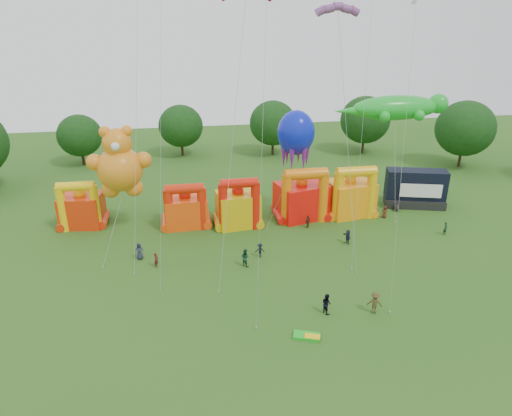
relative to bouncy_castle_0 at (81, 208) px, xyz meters
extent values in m
plane|color=#285518|center=(20.33, -28.72, -2.26)|extent=(160.00, 160.00, 0.00)
cylinder|color=#352314|center=(57.30, 13.94, -0.40)|extent=(0.44, 0.44, 3.72)
ellipsoid|color=#133811|center=(57.30, 13.94, 4.14)|extent=(9.30, 9.30, 8.89)
cylinder|color=#352314|center=(44.62, 24.45, -0.51)|extent=(0.44, 0.44, 3.51)
ellipsoid|color=#133811|center=(44.62, 24.45, 3.78)|extent=(8.77, 8.78, 8.39)
cylinder|color=#352314|center=(28.23, 26.17, -0.61)|extent=(0.44, 0.44, 3.30)
ellipsoid|color=#133811|center=(28.23, 26.17, 3.42)|extent=(8.25, 8.25, 7.88)
cylinder|color=#352314|center=(12.16, 28.15, -0.72)|extent=(0.44, 0.44, 3.09)
ellipsoid|color=#133811|center=(12.16, 28.15, 3.06)|extent=(7.73, 7.72, 7.38)
cylinder|color=#352314|center=(-4.37, 25.36, -0.82)|extent=(0.44, 0.44, 2.88)
ellipsoid|color=#133811|center=(-4.37, 25.36, 2.70)|extent=(7.20, 7.20, 6.88)
cube|color=red|center=(0.00, 0.26, -0.38)|extent=(5.10, 4.30, 3.77)
cylinder|color=yellow|center=(-1.81, -1.09, 0.43)|extent=(1.02, 1.02, 5.38)
cylinder|color=yellow|center=(1.81, -1.09, 0.43)|extent=(1.02, 1.02, 5.38)
cylinder|color=yellow|center=(0.00, -1.09, 3.12)|extent=(4.13, 1.07, 1.07)
sphere|color=yellow|center=(0.00, 0.26, 1.81)|extent=(1.40, 1.40, 1.40)
cube|color=#FC4B0D|center=(12.10, -1.69, -0.48)|extent=(5.10, 4.17, 3.56)
cylinder|color=red|center=(10.20, -3.11, 0.28)|extent=(1.08, 1.08, 5.09)
cylinder|color=red|center=(14.01, -3.11, 0.28)|extent=(1.08, 1.08, 5.09)
cylinder|color=red|center=(12.10, -3.11, 2.83)|extent=(4.36, 1.13, 1.13)
sphere|color=red|center=(12.10, -1.69, 1.60)|extent=(1.40, 1.40, 1.40)
cube|color=gold|center=(18.23, -2.67, -0.26)|extent=(5.22, 4.39, 4.02)
cylinder|color=red|center=(16.36, -4.06, 0.61)|extent=(1.05, 1.05, 5.74)
cylinder|color=red|center=(20.09, -4.06, 0.61)|extent=(1.05, 1.05, 5.74)
cylinder|color=red|center=(18.23, -4.06, 3.47)|extent=(4.25, 1.10, 1.10)
sphere|color=red|center=(18.23, -2.67, 2.05)|extent=(1.40, 1.40, 1.40)
cube|color=red|center=(26.20, -1.61, -0.11)|extent=(6.61, 5.78, 4.30)
cylinder|color=orange|center=(23.99, -3.26, 0.81)|extent=(1.25, 1.25, 6.14)
cylinder|color=orange|center=(28.42, -3.26, 0.81)|extent=(1.25, 1.25, 6.14)
cylinder|color=orange|center=(26.20, -3.26, 3.88)|extent=(5.06, 1.31, 1.31)
sphere|color=orange|center=(26.20, -1.61, 2.34)|extent=(1.40, 1.40, 1.40)
cube|color=orange|center=(32.39, -1.69, -0.14)|extent=(6.08, 5.20, 4.25)
cylinder|color=#FAB10D|center=(30.27, -3.26, 0.77)|extent=(1.19, 1.19, 6.07)
cylinder|color=#FAB10D|center=(34.50, -3.26, 0.77)|extent=(1.19, 1.19, 6.07)
cylinder|color=#FAB10D|center=(32.39, -3.26, 3.80)|extent=(4.82, 1.25, 1.25)
sphere|color=#FAB10D|center=(32.39, -1.69, 2.28)|extent=(1.40, 1.40, 1.40)
cube|color=black|center=(41.78, -0.77, -1.71)|extent=(8.02, 4.75, 1.10)
cube|color=black|center=(41.78, -0.57, 0.72)|extent=(7.92, 4.40, 3.77)
cube|color=white|center=(41.78, -2.04, 0.34)|extent=(5.03, 1.48, 1.77)
cylinder|color=black|center=(38.76, -1.90, -1.86)|extent=(0.30, 0.90, 0.90)
cylinder|color=black|center=(44.79, -1.90, -1.86)|extent=(0.30, 0.90, 0.90)
sphere|color=orange|center=(5.19, -1.81, 5.13)|extent=(5.02, 5.02, 5.02)
sphere|color=orange|center=(5.19, -1.81, 8.10)|extent=(3.20, 3.20, 3.20)
sphere|color=orange|center=(4.05, -1.81, 9.36)|extent=(1.26, 1.26, 1.26)
sphere|color=orange|center=(6.33, -1.81, 9.36)|extent=(1.26, 1.26, 1.26)
sphere|color=orange|center=(2.56, -1.81, 6.04)|extent=(1.83, 1.83, 1.83)
sphere|color=orange|center=(7.81, -1.81, 6.04)|extent=(1.83, 1.83, 1.83)
sphere|color=orange|center=(3.93, -1.81, 2.85)|extent=(2.06, 2.06, 2.06)
sphere|color=orange|center=(6.44, -1.81, 2.85)|extent=(2.06, 2.06, 2.06)
sphere|color=white|center=(5.19, -3.35, 8.10)|extent=(0.91, 0.91, 0.91)
ellipsoid|color=green|center=(39.51, 2.86, 10.02)|extent=(11.77, 3.68, 3.13)
sphere|color=green|center=(45.25, 2.86, 10.36)|extent=(2.53, 2.53, 2.53)
cone|color=green|center=(33.53, 2.86, 9.79)|extent=(4.60, 1.84, 1.84)
sphere|color=green|center=(41.80, 4.70, 9.33)|extent=(1.38, 1.38, 1.38)
sphere|color=green|center=(41.80, 1.03, 9.33)|extent=(1.38, 1.38, 1.38)
sphere|color=green|center=(37.21, 4.70, 9.33)|extent=(1.38, 1.38, 1.38)
sphere|color=green|center=(37.21, 1.03, 9.33)|extent=(1.38, 1.38, 1.38)
ellipsoid|color=#0D1CC3|center=(25.71, 0.09, 7.97)|extent=(4.48, 4.48, 5.37)
cone|color=#591E8C|center=(27.16, 0.09, 5.50)|extent=(1.01, 1.01, 3.58)
cone|color=#591E8C|center=(26.43, 1.35, 5.50)|extent=(1.01, 1.01, 3.58)
cone|color=#591E8C|center=(24.98, 1.35, 5.50)|extent=(1.01, 1.01, 3.58)
cone|color=#591E8C|center=(24.25, 0.09, 5.50)|extent=(1.01, 1.01, 3.58)
cone|color=#591E8C|center=(24.98, -1.17, 5.50)|extent=(1.01, 1.01, 3.58)
cone|color=#591E8C|center=(26.43, -1.17, 5.50)|extent=(1.01, 1.01, 3.58)
cube|color=green|center=(20.76, -24.29, -2.14)|extent=(2.22, 1.64, 0.24)
cube|color=yellow|center=(21.16, -24.59, -2.00)|extent=(1.33, 0.98, 0.10)
imported|color=#272941|center=(7.16, -9.42, -1.35)|extent=(0.95, 0.68, 1.83)
imported|color=#561819|center=(8.91, -11.34, -1.48)|extent=(0.57, 0.67, 1.56)
imported|color=#19402B|center=(17.65, -12.57, -1.34)|extent=(1.12, 1.14, 1.85)
imported|color=black|center=(19.41, -11.00, -1.50)|extent=(1.02, 0.63, 1.52)
imported|color=#3C2818|center=(26.20, -4.96, -1.49)|extent=(0.96, 0.84, 1.55)
imported|color=#25293E|center=(29.40, -9.61, -1.44)|extent=(0.73, 1.58, 1.64)
imported|color=#4E2316|center=(36.34, -3.72, -1.50)|extent=(0.88, 0.79, 1.52)
imported|color=#16381F|center=(41.16, -9.37, -1.47)|extent=(0.69, 0.61, 1.58)
imported|color=black|center=(23.25, -21.44, -1.36)|extent=(0.96, 1.07, 1.81)
imported|color=#453B1B|center=(27.23, -22.10, -1.28)|extent=(1.45, 1.15, 1.96)
camera|label=1|loc=(12.17, -52.06, 20.83)|focal=32.00mm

